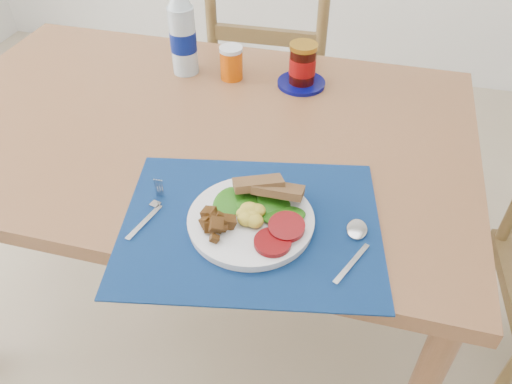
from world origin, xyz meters
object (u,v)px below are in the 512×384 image
at_px(breakfast_plate, 248,218).
at_px(jam_on_saucer, 302,67).
at_px(chair_far, 271,61).
at_px(water_bottle, 183,35).
at_px(juice_glass, 231,64).

distance_m(breakfast_plate, jam_on_saucer, 0.57).
relative_size(chair_far, water_bottle, 4.57).
distance_m(water_bottle, jam_on_saucer, 0.35).
height_order(chair_far, breakfast_plate, chair_far).
height_order(chair_far, juice_glass, chair_far).
bearing_deg(juice_glass, breakfast_plate, -70.19).
height_order(chair_far, water_bottle, chair_far).
relative_size(breakfast_plate, juice_glass, 2.80).
bearing_deg(jam_on_saucer, water_bottle, -178.42).
bearing_deg(water_bottle, juice_glass, -0.80).
relative_size(chair_far, breakfast_plate, 4.73).
distance_m(chair_far, jam_on_saucer, 0.51).
relative_size(water_bottle, jam_on_saucer, 1.89).
xyz_separation_m(water_bottle, juice_glass, (0.14, -0.00, -0.07)).
height_order(water_bottle, jam_on_saucer, water_bottle).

